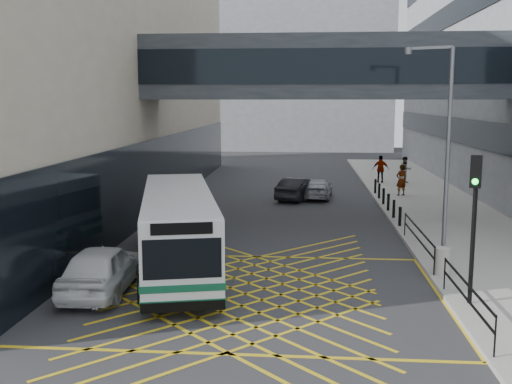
% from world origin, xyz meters
% --- Properties ---
extents(ground, '(120.00, 120.00, 0.00)m').
position_xyz_m(ground, '(0.00, 0.00, 0.00)').
color(ground, '#333335').
extents(building_far, '(28.00, 16.00, 18.00)m').
position_xyz_m(building_far, '(-2.00, 60.00, 9.00)').
color(building_far, gray).
rests_on(building_far, ground).
extents(skybridge, '(20.00, 4.10, 3.00)m').
position_xyz_m(skybridge, '(3.00, 12.00, 7.50)').
color(skybridge, '#34393E').
rests_on(skybridge, ground).
extents(pavement, '(6.00, 54.00, 0.16)m').
position_xyz_m(pavement, '(9.00, 15.00, 0.08)').
color(pavement, '#A39E95').
rests_on(pavement, ground).
extents(box_junction, '(12.00, 9.00, 0.01)m').
position_xyz_m(box_junction, '(0.00, 0.00, 0.00)').
color(box_junction, gold).
rests_on(box_junction, ground).
extents(bus, '(4.60, 10.39, 2.84)m').
position_xyz_m(bus, '(-2.62, 2.43, 1.52)').
color(bus, silver).
rests_on(bus, ground).
extents(car_white, '(2.18, 4.97, 1.56)m').
position_xyz_m(car_white, '(-4.50, -0.16, 0.78)').
color(car_white, white).
rests_on(car_white, ground).
extents(car_dark, '(3.00, 4.57, 1.33)m').
position_xyz_m(car_dark, '(1.36, 18.12, 0.67)').
color(car_dark, black).
rests_on(car_dark, ground).
extents(car_silver, '(2.10, 4.20, 1.26)m').
position_xyz_m(car_silver, '(2.61, 18.80, 0.63)').
color(car_silver, '#94969D').
rests_on(car_silver, ground).
extents(traffic_light, '(0.35, 0.51, 4.31)m').
position_xyz_m(traffic_light, '(6.55, -0.87, 2.96)').
color(traffic_light, black).
rests_on(traffic_light, pavement).
extents(street_lamp, '(1.68, 0.86, 7.66)m').
position_xyz_m(street_lamp, '(6.65, 3.73, 4.52)').
color(street_lamp, slate).
rests_on(street_lamp, pavement).
extents(litter_bin, '(0.52, 0.52, 0.91)m').
position_xyz_m(litter_bin, '(6.43, 2.17, 0.61)').
color(litter_bin, '#ADA89E').
rests_on(litter_bin, pavement).
extents(kerb_railings, '(0.05, 12.54, 1.00)m').
position_xyz_m(kerb_railings, '(6.15, 1.78, 0.88)').
color(kerb_railings, black).
rests_on(kerb_railings, pavement).
extents(bollards, '(0.14, 10.14, 0.90)m').
position_xyz_m(bollards, '(6.25, 15.00, 0.61)').
color(bollards, black).
rests_on(bollards, pavement).
extents(pedestrian_a, '(0.91, 0.80, 1.89)m').
position_xyz_m(pedestrian_a, '(7.72, 19.24, 1.10)').
color(pedestrian_a, gray).
rests_on(pedestrian_a, pavement).
extents(pedestrian_b, '(1.03, 0.79, 1.85)m').
position_xyz_m(pedestrian_b, '(8.91, 25.02, 1.08)').
color(pedestrian_b, gray).
rests_on(pedestrian_b, pavement).
extents(pedestrian_c, '(1.18, 0.64, 1.93)m').
position_xyz_m(pedestrian_c, '(7.19, 25.03, 1.12)').
color(pedestrian_c, gray).
rests_on(pedestrian_c, pavement).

